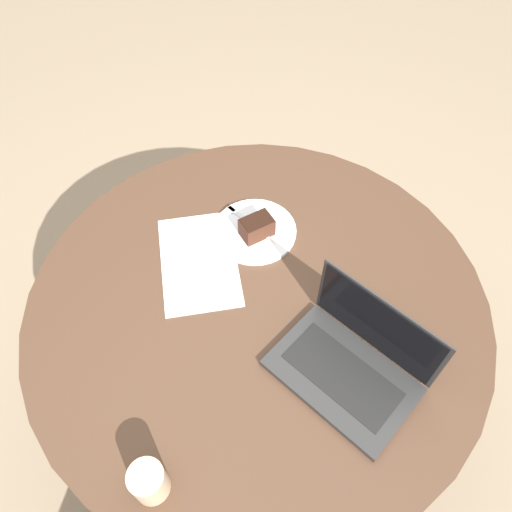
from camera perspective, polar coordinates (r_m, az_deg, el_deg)
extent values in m
plane|color=gray|center=(2.02, 0.11, -15.79)|extent=(12.00, 12.00, 0.00)
cylinder|color=#4C3323|center=(2.01, 0.11, -15.69)|extent=(0.59, 0.59, 0.02)
cylinder|color=#4C3323|center=(1.68, 0.12, -11.53)|extent=(0.09, 0.09, 0.68)
cylinder|color=#4C3323|center=(1.37, 0.15, -5.33)|extent=(1.25, 1.25, 0.03)
cube|color=white|center=(1.44, -6.55, -0.58)|extent=(0.40, 0.33, 0.00)
cylinder|color=silver|center=(1.49, -0.14, 2.88)|extent=(0.25, 0.25, 0.01)
cube|color=#472619|center=(1.45, 0.08, 3.29)|extent=(0.06, 0.09, 0.06)
cube|color=black|center=(1.42, 0.08, 4.11)|extent=(0.06, 0.09, 0.00)
cube|color=silver|center=(1.50, -0.90, 3.90)|extent=(0.17, 0.05, 0.00)
cube|color=silver|center=(1.53, -2.81, 5.38)|extent=(0.03, 0.03, 0.00)
cylinder|color=#C6AD89|center=(1.16, -12.14, -23.91)|extent=(0.08, 0.08, 0.10)
cube|color=#2D2D2D|center=(1.27, 9.78, -13.42)|extent=(0.39, 0.30, 0.02)
cube|color=black|center=(1.26, 9.84, -13.25)|extent=(0.30, 0.20, 0.00)
cube|color=#2D2D2D|center=(1.22, 13.76, -7.55)|extent=(0.33, 0.09, 0.20)
cube|color=black|center=(1.22, 13.65, -7.68)|extent=(0.31, 0.09, 0.18)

